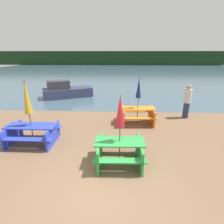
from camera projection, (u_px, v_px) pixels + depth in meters
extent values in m
plane|color=brown|center=(100.00, 188.00, 4.58)|extent=(60.00, 60.00, 0.00)
cube|color=#425B6B|center=(117.00, 71.00, 34.26)|extent=(60.00, 50.00, 0.00)
cube|color=#193319|center=(118.00, 58.00, 52.56)|extent=(80.00, 1.60, 4.00)
cube|color=green|center=(120.00, 142.00, 5.40)|extent=(1.55, 0.74, 0.04)
cube|color=green|center=(120.00, 161.00, 4.98)|extent=(1.54, 0.32, 0.04)
cube|color=green|center=(119.00, 142.00, 6.02)|extent=(1.54, 0.32, 0.04)
cube|color=green|center=(100.00, 152.00, 5.54)|extent=(0.10, 1.38, 0.74)
cube|color=green|center=(139.00, 153.00, 5.51)|extent=(0.10, 1.38, 0.74)
cube|color=blue|center=(31.00, 126.00, 6.68)|extent=(1.89, 0.71, 0.04)
cube|color=blue|center=(25.00, 139.00, 6.25)|extent=(1.89, 0.29, 0.04)
cube|color=blue|center=(38.00, 127.00, 7.29)|extent=(1.89, 0.29, 0.04)
cube|color=blue|center=(12.00, 134.00, 6.83)|extent=(0.08, 1.38, 0.70)
cube|color=blue|center=(53.00, 135.00, 6.77)|extent=(0.08, 1.38, 0.70)
cube|color=orange|center=(138.00, 108.00, 8.63)|extent=(1.74, 0.76, 0.04)
cube|color=orange|center=(139.00, 118.00, 8.22)|extent=(1.73, 0.35, 0.04)
cube|color=orange|center=(136.00, 111.00, 9.26)|extent=(1.73, 0.35, 0.04)
cube|color=orange|center=(123.00, 116.00, 8.76)|extent=(0.12, 1.38, 0.75)
cube|color=orange|center=(152.00, 116.00, 8.76)|extent=(0.12, 1.38, 0.75)
cylinder|color=brown|center=(120.00, 131.00, 5.29)|extent=(0.04, 0.04, 2.23)
cone|color=#A81923|center=(120.00, 111.00, 5.08)|extent=(0.30, 0.30, 0.93)
cylinder|color=brown|center=(138.00, 101.00, 8.52)|extent=(0.04, 0.04, 2.28)
cone|color=navy|center=(139.00, 88.00, 8.31)|extent=(0.26, 0.26, 0.96)
cylinder|color=brown|center=(29.00, 113.00, 6.51)|extent=(0.04, 0.04, 2.49)
cone|color=gold|center=(27.00, 97.00, 6.32)|extent=(0.29, 0.29, 1.25)
cube|color=#333856|center=(68.00, 92.00, 14.08)|extent=(4.08, 2.94, 0.72)
cube|color=#333338|center=(58.00, 85.00, 13.63)|extent=(1.96, 1.66, 0.62)
cylinder|color=#283351|center=(186.00, 110.00, 9.47)|extent=(0.31, 0.31, 0.85)
cylinder|color=silver|center=(188.00, 96.00, 9.22)|extent=(0.36, 0.36, 0.72)
sphere|color=tan|center=(189.00, 87.00, 9.07)|extent=(0.24, 0.24, 0.24)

